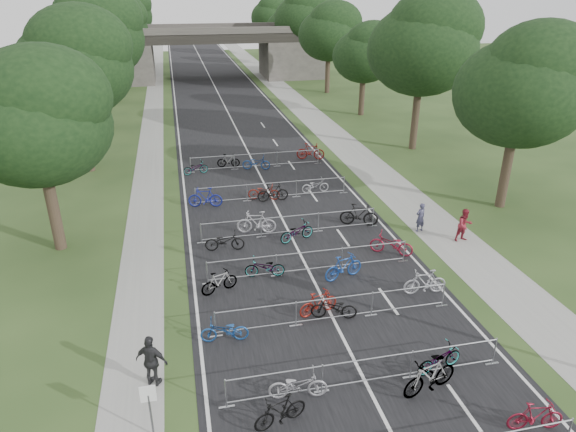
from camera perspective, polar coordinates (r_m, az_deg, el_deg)
name	(u,v)px	position (r m, az deg, el deg)	size (l,w,h in m)	color
road	(222,101)	(60.06, -7.35, 12.60)	(11.00, 140.00, 0.01)	black
sidewalk_right	(291,97)	(61.29, 0.29, 13.03)	(3.00, 140.00, 0.01)	gray
sidewalk_left	(154,104)	(59.86, -14.67, 11.99)	(2.00, 140.00, 0.01)	gray
lane_markings	(222,101)	(60.06, -7.35, 12.60)	(0.12, 140.00, 0.00)	silver
overpass_bridge	(209,53)	(74.28, -8.74, 17.51)	(31.00, 8.00, 7.05)	#44413D
park_sign	(149,402)	(15.87, -15.19, -19.28)	(0.45, 0.06, 1.83)	#4C4C51
tree_left_0	(37,120)	(25.85, -26.11, 9.58)	(6.72, 6.72, 10.25)	#33261C
tree_right_0	(524,88)	(31.12, 24.73, 12.79)	(7.17, 7.17, 10.93)	#33261C
tree_left_1	(75,64)	(37.32, -22.59, 15.33)	(7.56, 7.56, 11.53)	#33261C
tree_right_1	(424,45)	(41.14, 14.93, 17.84)	(8.18, 8.18, 12.47)	#33261C
tree_left_2	(95,35)	(49.06, -20.67, 18.33)	(8.40, 8.40, 12.81)	#33261C
tree_right_2	(366,54)	(52.28, 8.62, 17.41)	(6.16, 6.16, 9.39)	#33261C
tree_left_3	(110,41)	(61.08, -19.13, 17.89)	(6.72, 6.72, 10.25)	#33261C
tree_right_3	(330,33)	(63.49, 4.67, 19.66)	(7.17, 7.17, 10.93)	#33261C
tree_left_4	(118,25)	(72.93, -18.36, 19.49)	(7.56, 7.56, 11.53)	#33261C
tree_right_4	(305,18)	(74.96, 1.85, 21.17)	(8.18, 8.18, 12.47)	#33261C
tree_left_5	(124,14)	(84.84, -17.79, 20.63)	(8.40, 8.40, 12.81)	#33261C
tree_right_5	(286,26)	(86.74, -0.24, 20.31)	(6.16, 6.16, 9.39)	#33261C
tree_left_6	(130,20)	(96.88, -17.17, 20.06)	(6.72, 6.72, 10.25)	#33261C
tree_right_6	(271,16)	(98.41, -1.85, 21.34)	(7.17, 7.17, 10.93)	#33261C
barrier_row_1	(368,371)	(17.57, 8.83, -16.69)	(9.70, 0.08, 1.10)	#A2A5AA
barrier_row_2	(334,309)	(20.24, 5.19, -10.25)	(9.70, 0.08, 1.10)	#A2A5AA
barrier_row_3	(309,262)	(23.33, 2.40, -5.10)	(9.70, 0.08, 1.10)	#A2A5AA
barrier_row_4	(290,225)	(26.78, 0.23, -1.00)	(9.70, 0.08, 1.10)	#A2A5AA
barrier_row_5	(272,191)	(31.27, -1.80, 2.83)	(9.70, 0.08, 1.10)	#A2A5AA
barrier_row_6	(256,161)	(36.84, -3.58, 6.16)	(9.70, 0.08, 1.10)	#A2A5AA
bike_3	(536,416)	(17.60, 25.81, -19.41)	(0.48, 1.69, 1.02)	maroon
bike_4	(280,411)	(16.18, -0.88, -20.88)	(0.48, 1.72, 1.03)	black
bike_5	(298,385)	(16.99, 1.11, -18.27)	(0.66, 1.88, 0.99)	#9A989F
bike_6	(430,376)	(17.68, 15.49, -16.77)	(0.59, 2.09, 1.26)	#A2A5AA
bike_7	(439,359)	(18.67, 16.45, -15.00)	(0.62, 1.79, 0.94)	#A2A5AA
bike_8	(224,331)	(19.31, -7.07, -12.55)	(0.62, 1.77, 0.93)	navy
bike_9	(318,303)	(20.58, 3.39, -9.63)	(0.49, 1.72, 1.03)	maroon
bike_10	(334,308)	(20.40, 5.13, -10.17)	(0.63, 1.81, 0.95)	black
bike_11	(425,282)	(22.52, 14.97, -7.11)	(0.53, 1.87, 1.12)	#A0A0A7
bike_12	(219,282)	(22.08, -7.65, -7.28)	(0.47, 1.68, 1.01)	#A2A5AA
bike_13	(265,268)	(23.02, -2.60, -5.75)	(0.62, 1.79, 0.94)	#A2A5AA
bike_14	(344,267)	(22.95, 6.19, -5.65)	(0.55, 1.95, 1.17)	navy
bike_15	(391,244)	(25.30, 11.42, -3.10)	(0.73, 2.09, 1.10)	maroon
bike_16	(225,241)	(25.38, -7.05, -2.79)	(0.68, 1.94, 1.02)	black
bike_17	(256,222)	(26.92, -3.53, -0.72)	(0.59, 2.07, 1.25)	#ADABB3
bike_18	(297,232)	(26.13, 0.97, -1.76)	(0.68, 1.94, 1.02)	#A2A5AA
bike_19	(359,215)	(28.02, 7.90, 0.13)	(0.59, 2.08, 1.25)	black
bike_20	(205,197)	(30.48, -9.19, 2.05)	(0.57, 2.01, 1.21)	navy
bike_21	(264,192)	(31.21, -2.70, 2.69)	(0.67, 1.93, 1.01)	maroon
bike_22	(273,193)	(30.93, -1.69, 2.63)	(0.53, 1.89, 1.14)	black
bike_23	(315,186)	(32.35, 3.05, 3.39)	(0.61, 1.75, 0.92)	#96979D
bike_24	(195,168)	(36.08, -10.24, 5.27)	(0.61, 1.75, 0.92)	#A2A5AA
bike_25	(228,161)	(37.18, -6.64, 6.12)	(0.46, 1.62, 0.97)	#A2A5AA
bike_26	(256,163)	(36.50, -3.55, 5.94)	(0.69, 1.97, 1.04)	navy
bike_27	(311,151)	(38.65, 2.52, 7.19)	(0.59, 2.09, 1.26)	maroon
pedestrian_a	(420,217)	(27.91, 14.50, -0.16)	(0.58, 0.38, 1.60)	#383752
pedestrian_b	(465,225)	(27.48, 19.03, -0.98)	(0.84, 0.66, 1.74)	maroon
pedestrian_c	(152,361)	(17.69, -14.90, -15.34)	(1.10, 0.46, 1.87)	#252527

